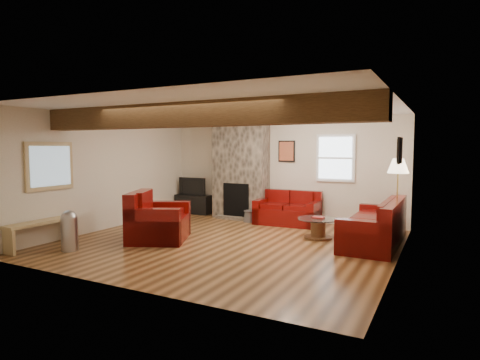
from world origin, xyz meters
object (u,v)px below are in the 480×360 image
at_px(coffee_table, 318,228).
at_px(television, 194,186).
at_px(sofa_three, 374,222).
at_px(armchair_red, 159,216).
at_px(loveseat, 287,208).
at_px(floor_lamp, 398,170).
at_px(tv_cabinet, 194,204).

relative_size(coffee_table, television, 0.99).
bearing_deg(television, coffee_table, -19.76).
bearing_deg(sofa_three, armchair_red, -67.00).
bearing_deg(armchair_red, coffee_table, -84.34).
bearing_deg(loveseat, floor_lamp, -12.06).
distance_m(sofa_three, television, 5.14).
distance_m(loveseat, tv_cabinet, 2.84).
height_order(sofa_three, television, television).
bearing_deg(coffee_table, floor_lamp, 26.41).
distance_m(sofa_three, tv_cabinet, 5.13).
bearing_deg(tv_cabinet, armchair_red, -68.38).
bearing_deg(tv_cabinet, sofa_three, -16.05).
bearing_deg(television, loveseat, -6.08).
distance_m(coffee_table, floor_lamp, 1.92).
distance_m(loveseat, floor_lamp, 2.65).
bearing_deg(coffee_table, television, 160.24).
bearing_deg(loveseat, sofa_three, -30.47).
bearing_deg(floor_lamp, armchair_red, -151.18).
distance_m(sofa_three, floor_lamp, 1.22).
height_order(sofa_three, coffee_table, sofa_three).
bearing_deg(armchair_red, tv_cabinet, -2.72).
bearing_deg(loveseat, television, 171.36).
bearing_deg(floor_lamp, loveseat, 170.50).
xyz_separation_m(sofa_three, television, (-4.93, 1.42, 0.32)).
relative_size(sofa_three, television, 2.62).
bearing_deg(tv_cabinet, loveseat, -6.08).
bearing_deg(armchair_red, sofa_three, -92.16).
bearing_deg(television, floor_lamp, -7.67).
bearing_deg(floor_lamp, sofa_three, -114.21).
bearing_deg(floor_lamp, coffee_table, -153.59).
xyz_separation_m(coffee_table, television, (-3.87, 1.39, 0.54)).
xyz_separation_m(sofa_three, armchair_red, (-3.76, -1.53, 0.06)).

